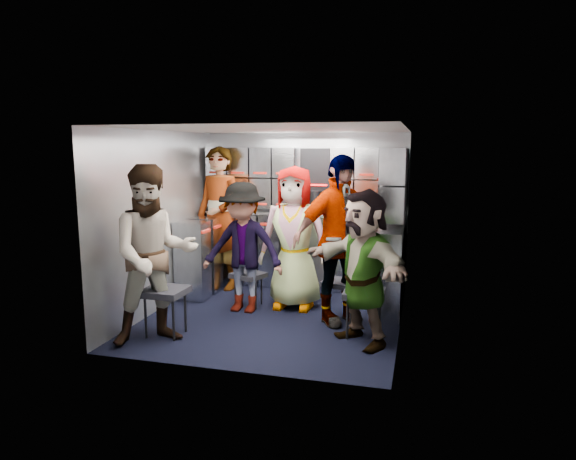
% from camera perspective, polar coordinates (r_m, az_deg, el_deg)
% --- Properties ---
extents(floor, '(3.00, 3.00, 0.00)m').
position_cam_1_polar(floor, '(5.96, -1.43, -9.49)').
color(floor, black).
rests_on(floor, ground).
extents(wall_back, '(2.80, 0.04, 2.10)m').
position_cam_1_polar(wall_back, '(7.15, 1.90, 2.32)').
color(wall_back, '#959BA3').
rests_on(wall_back, ground).
extents(wall_left, '(0.04, 3.00, 2.10)m').
position_cam_1_polar(wall_left, '(6.24, -13.91, 1.03)').
color(wall_left, '#959BA3').
rests_on(wall_left, ground).
extents(wall_right, '(0.04, 3.00, 2.10)m').
position_cam_1_polar(wall_right, '(5.49, 12.71, -0.04)').
color(wall_right, '#959BA3').
rests_on(wall_right, ground).
extents(ceiling, '(2.80, 3.00, 0.02)m').
position_cam_1_polar(ceiling, '(5.64, -1.51, 11.13)').
color(ceiling, silver).
rests_on(ceiling, wall_back).
extents(cart_bank_back, '(2.68, 0.38, 0.99)m').
position_cam_1_polar(cart_bank_back, '(7.04, 1.49, -2.37)').
color(cart_bank_back, '#9FA4AF').
rests_on(cart_bank_back, ground).
extents(cart_bank_left, '(0.38, 0.76, 0.99)m').
position_cam_1_polar(cart_bank_left, '(6.74, -9.88, -3.03)').
color(cart_bank_left, '#9FA4AF').
rests_on(cart_bank_left, ground).
extents(counter, '(2.68, 0.42, 0.03)m').
position_cam_1_polar(counter, '(6.95, 1.51, 1.83)').
color(counter, '#B7BABF').
rests_on(counter, cart_bank_back).
extents(locker_bank_back, '(2.68, 0.28, 0.82)m').
position_cam_1_polar(locker_bank_back, '(6.96, 1.64, 5.77)').
color(locker_bank_back, '#9FA4AF').
rests_on(locker_bank_back, wall_back).
extents(locker_bank_right, '(0.28, 1.00, 0.82)m').
position_cam_1_polar(locker_bank_right, '(6.14, 11.71, 5.10)').
color(locker_bank_right, '#9FA4AF').
rests_on(locker_bank_right, wall_right).
extents(right_cabinet, '(0.28, 1.20, 1.00)m').
position_cam_1_polar(right_cabinet, '(6.19, 11.35, -4.14)').
color(right_cabinet, '#9FA4AF').
rests_on(right_cabinet, ground).
extents(coffee_niche, '(0.46, 0.16, 0.84)m').
position_cam_1_polar(coffee_niche, '(6.98, 3.20, 5.61)').
color(coffee_niche, black).
rests_on(coffee_niche, wall_back).
extents(red_latch_strip, '(2.60, 0.02, 0.03)m').
position_cam_1_polar(red_latch_strip, '(6.78, 1.11, 0.48)').
color(red_latch_strip, '#B41D12').
rests_on(red_latch_strip, cart_bank_back).
extents(jump_seat_near_left, '(0.43, 0.41, 0.49)m').
position_cam_1_polar(jump_seat_near_left, '(5.40, -13.51, -6.91)').
color(jump_seat_near_left, black).
rests_on(jump_seat_near_left, ground).
extents(jump_seat_mid_left, '(0.45, 0.44, 0.41)m').
position_cam_1_polar(jump_seat_mid_left, '(6.21, -4.42, -5.21)').
color(jump_seat_mid_left, black).
rests_on(jump_seat_mid_left, ground).
extents(jump_seat_center, '(0.49, 0.47, 0.48)m').
position_cam_1_polar(jump_seat_center, '(6.33, 1.07, -4.33)').
color(jump_seat_center, black).
rests_on(jump_seat_center, ground).
extents(jump_seat_mid_right, '(0.44, 0.43, 0.42)m').
position_cam_1_polar(jump_seat_mid_right, '(5.84, 5.82, -6.08)').
color(jump_seat_mid_right, black).
rests_on(jump_seat_mid_right, ground).
extents(jump_seat_near_right, '(0.41, 0.39, 0.48)m').
position_cam_1_polar(jump_seat_near_right, '(5.28, 8.47, -7.26)').
color(jump_seat_near_right, black).
rests_on(jump_seat_near_right, ground).
extents(attendant_standing, '(0.78, 0.60, 1.92)m').
position_cam_1_polar(attendant_standing, '(6.95, -7.60, 1.29)').
color(attendant_standing, black).
rests_on(attendant_standing, ground).
extents(attendant_arc_a, '(1.08, 1.04, 1.75)m').
position_cam_1_polar(attendant_arc_a, '(5.14, -14.65, -2.71)').
color(attendant_arc_a, black).
rests_on(attendant_arc_a, ground).
extents(attendant_arc_b, '(1.01, 0.61, 1.52)m').
position_cam_1_polar(attendant_arc_b, '(5.96, -5.04, -1.96)').
color(attendant_arc_b, black).
rests_on(attendant_arc_b, ground).
extents(attendant_arc_c, '(0.83, 0.54, 1.69)m').
position_cam_1_polar(attendant_arc_c, '(6.07, 0.68, -0.87)').
color(attendant_arc_c, black).
rests_on(attendant_arc_c, ground).
extents(attendant_arc_d, '(1.12, 1.03, 1.84)m').
position_cam_1_polar(attendant_arc_d, '(5.55, 5.62, -1.13)').
color(attendant_arc_d, black).
rests_on(attendant_arc_d, ground).
extents(attendant_arc_e, '(1.33, 1.31, 1.53)m').
position_cam_1_polar(attendant_arc_e, '(5.02, 8.33, -4.13)').
color(attendant_arc_e, black).
rests_on(attendant_arc_e, ground).
extents(bottle_left, '(0.06, 0.06, 0.24)m').
position_cam_1_polar(bottle_left, '(7.08, -4.14, 3.04)').
color(bottle_left, white).
rests_on(bottle_left, counter).
extents(bottle_mid, '(0.06, 0.06, 0.24)m').
position_cam_1_polar(bottle_mid, '(6.96, -0.93, 2.98)').
color(bottle_mid, white).
rests_on(bottle_mid, counter).
extents(bottle_right, '(0.06, 0.06, 0.23)m').
position_cam_1_polar(bottle_right, '(6.82, 4.00, 2.77)').
color(bottle_right, white).
rests_on(bottle_right, counter).
extents(cup_left, '(0.07, 0.07, 0.09)m').
position_cam_1_polar(cup_left, '(6.98, -1.71, 2.35)').
color(cup_left, beige).
rests_on(cup_left, counter).
extents(cup_right, '(0.08, 0.08, 0.09)m').
position_cam_1_polar(cup_right, '(6.77, 6.39, 2.08)').
color(cup_right, beige).
rests_on(cup_right, counter).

